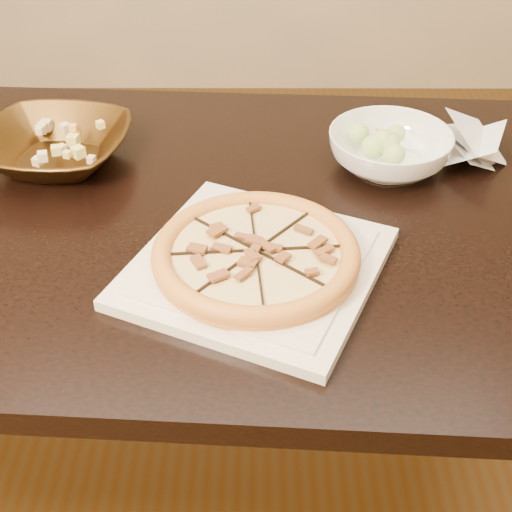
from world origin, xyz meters
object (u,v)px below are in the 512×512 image
at_px(salad_bowl, 389,150).
at_px(dining_table, 186,256).
at_px(pizza, 256,254).
at_px(bronze_bowl, 55,147).
at_px(plate, 256,266).

bearing_deg(salad_bowl, dining_table, -159.87).
bearing_deg(pizza, bronze_bowl, 138.99).
distance_m(pizza, bronze_bowl, 0.48).
height_order(dining_table, salad_bowl, salad_bowl).
relative_size(dining_table, plate, 3.22).
bearing_deg(dining_table, salad_bowl, 20.13).
relative_size(plate, salad_bowl, 2.03).
relative_size(dining_table, salad_bowl, 6.55).
bearing_deg(plate, salad_bowl, 51.91).
xyz_separation_m(plate, bronze_bowl, (-0.36, 0.31, 0.02)).
bearing_deg(pizza, salad_bowl, 51.91).
xyz_separation_m(dining_table, pizza, (0.12, -0.17, 0.14)).
bearing_deg(plate, dining_table, 126.05).
bearing_deg(bronze_bowl, plate, -41.01).
xyz_separation_m(dining_table, salad_bowl, (0.36, 0.13, 0.14)).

